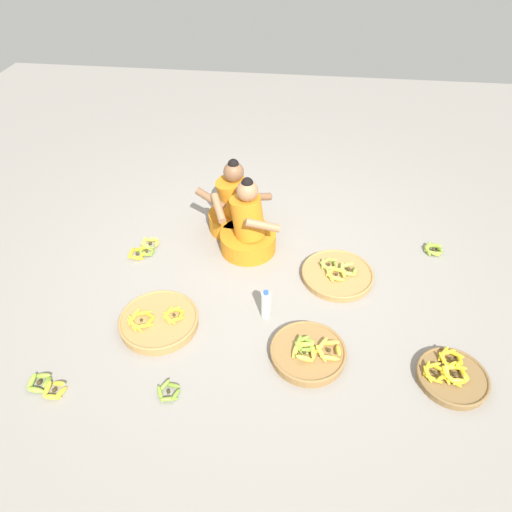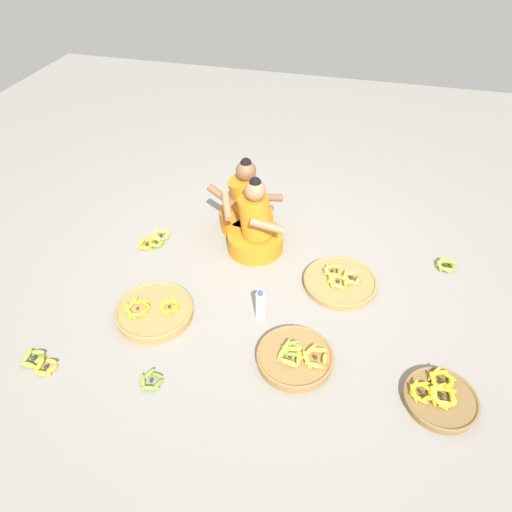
% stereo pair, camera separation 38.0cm
% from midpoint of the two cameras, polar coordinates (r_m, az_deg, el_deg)
% --- Properties ---
extents(ground_plane, '(10.00, 10.00, 0.00)m').
position_cam_midpoint_polar(ground_plane, '(4.18, 3.29, -2.02)').
color(ground_plane, gray).
extents(vendor_woman_front, '(0.67, 0.53, 0.78)m').
position_cam_midpoint_polar(vendor_woman_front, '(4.26, 2.43, 3.35)').
color(vendor_woman_front, orange).
rests_on(vendor_woman_front, ground).
extents(vendor_woman_behind, '(0.72, 0.52, 0.76)m').
position_cam_midpoint_polar(vendor_woman_behind, '(4.54, 1.23, 5.97)').
color(vendor_woman_behind, orange).
rests_on(vendor_woman_behind, ground).
extents(banana_basket_front_center, '(0.63, 0.63, 0.15)m').
position_cam_midpoint_polar(banana_basket_front_center, '(3.82, -9.52, -6.80)').
color(banana_basket_front_center, '#A87F47').
rests_on(banana_basket_front_center, ground).
extents(banana_basket_front_right, '(0.50, 0.50, 0.13)m').
position_cam_midpoint_polar(banana_basket_front_right, '(3.59, 24.55, -15.65)').
color(banana_basket_front_right, brown).
rests_on(banana_basket_front_right, ground).
extents(banana_basket_back_center, '(0.57, 0.57, 0.15)m').
position_cam_midpoint_polar(banana_basket_back_center, '(3.51, 7.96, -12.31)').
color(banana_basket_back_center, olive).
rests_on(banana_basket_back_center, ground).
extents(banana_basket_mid_right, '(0.63, 0.63, 0.13)m').
position_cam_midpoint_polar(banana_basket_mid_right, '(4.12, 12.83, -3.24)').
color(banana_basket_mid_right, '#A87F47').
rests_on(banana_basket_mid_right, ground).
extents(loose_bananas_near_vendor, '(0.26, 0.33, 0.08)m').
position_cam_midpoint_polar(loose_bananas_near_vendor, '(4.54, -9.93, 1.85)').
color(loose_bananas_near_vendor, yellow).
rests_on(loose_bananas_near_vendor, ground).
extents(loose_bananas_back_left, '(0.29, 0.20, 0.09)m').
position_cam_midpoint_polar(loose_bananas_back_left, '(3.75, -22.40, -12.03)').
color(loose_bananas_back_left, '#8CAD38').
rests_on(loose_bananas_back_left, ground).
extents(loose_bananas_front_left, '(0.18, 0.18, 0.08)m').
position_cam_midpoint_polar(loose_bananas_front_left, '(3.43, -9.55, -14.99)').
color(loose_bananas_front_left, olive).
rests_on(loose_bananas_front_left, ground).
extents(loose_bananas_mid_left, '(0.19, 0.19, 0.09)m').
position_cam_midpoint_polar(loose_bananas_mid_left, '(4.60, 24.40, -1.12)').
color(loose_bananas_mid_left, '#8CAD38').
rests_on(loose_bananas_mid_left, ground).
extents(water_bottle, '(0.08, 0.08, 0.28)m').
position_cam_midpoint_polar(water_bottle, '(3.71, 3.47, -6.16)').
color(water_bottle, silver).
rests_on(water_bottle, ground).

